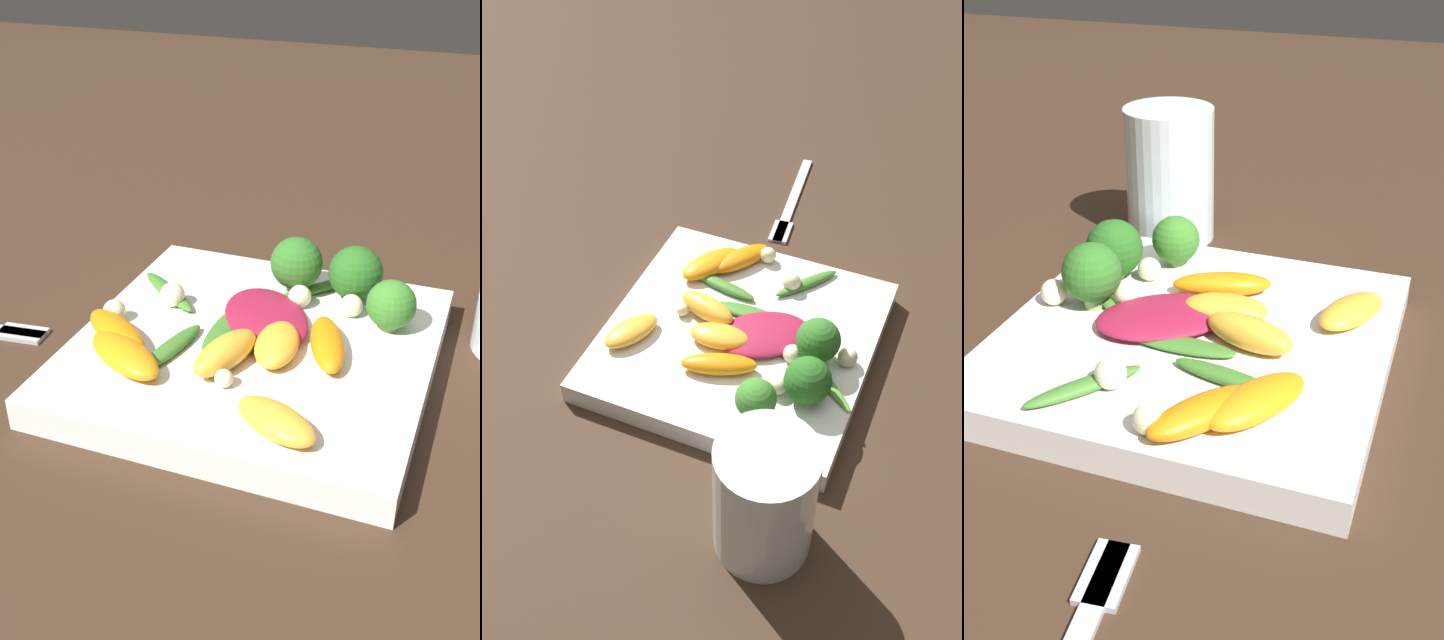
% 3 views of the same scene
% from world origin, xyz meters
% --- Properties ---
extents(ground_plane, '(2.40, 2.40, 0.00)m').
position_xyz_m(ground_plane, '(0.00, 0.00, 0.00)').
color(ground_plane, '#382619').
extents(plate, '(0.25, 0.25, 0.02)m').
position_xyz_m(plate, '(0.00, 0.00, 0.01)').
color(plate, white).
rests_on(plate, ground_plane).
extents(drinking_glass, '(0.08, 0.08, 0.11)m').
position_xyz_m(drinking_glass, '(-0.18, -0.09, 0.06)').
color(drinking_glass, silver).
rests_on(drinking_glass, ground_plane).
extents(radicchio_leaf_0, '(0.10, 0.11, 0.01)m').
position_xyz_m(radicchio_leaf_0, '(-0.00, -0.02, 0.03)').
color(radicchio_leaf_0, maroon).
rests_on(radicchio_leaf_0, plate).
extents(orange_segment_0, '(0.07, 0.06, 0.02)m').
position_xyz_m(orange_segment_0, '(0.07, 0.06, 0.03)').
color(orange_segment_0, orange).
rests_on(orange_segment_0, plate).
extents(orange_segment_1, '(0.04, 0.06, 0.02)m').
position_xyz_m(orange_segment_1, '(0.01, 0.04, 0.03)').
color(orange_segment_1, '#FCAD33').
rests_on(orange_segment_1, plate).
extents(orange_segment_2, '(0.04, 0.07, 0.02)m').
position_xyz_m(orange_segment_2, '(-0.05, 0.00, 0.03)').
color(orange_segment_2, orange).
rests_on(orange_segment_2, plate).
extents(orange_segment_3, '(0.06, 0.05, 0.02)m').
position_xyz_m(orange_segment_3, '(-0.05, 0.09, 0.03)').
color(orange_segment_3, '#FCAD33').
rests_on(orange_segment_3, plate).
extents(orange_segment_4, '(0.04, 0.06, 0.02)m').
position_xyz_m(orange_segment_4, '(-0.02, 0.01, 0.03)').
color(orange_segment_4, '#FCAD33').
rests_on(orange_segment_4, plate).
extents(orange_segment_5, '(0.07, 0.06, 0.02)m').
position_xyz_m(orange_segment_5, '(0.09, 0.04, 0.03)').
color(orange_segment_5, orange).
rests_on(orange_segment_5, plate).
extents(broccoli_floret_0, '(0.04, 0.04, 0.05)m').
position_xyz_m(broccoli_floret_0, '(-0.01, -0.08, 0.05)').
color(broccoli_floret_0, '#84AD5B').
rests_on(broccoli_floret_0, plate).
extents(broccoli_floret_1, '(0.04, 0.04, 0.04)m').
position_xyz_m(broccoli_floret_1, '(-0.09, -0.05, 0.04)').
color(broccoli_floret_1, '#7A9E51').
rests_on(broccoli_floret_1, plate).
extents(broccoli_floret_2, '(0.04, 0.04, 0.04)m').
position_xyz_m(broccoli_floret_2, '(-0.05, -0.08, 0.05)').
color(broccoli_floret_2, '#7A9E51').
rests_on(broccoli_floret_2, plate).
extents(arugula_sprig_0, '(0.07, 0.08, 0.01)m').
position_xyz_m(arugula_sprig_0, '(-0.02, -0.09, 0.03)').
color(arugula_sprig_0, '#518E33').
rests_on(arugula_sprig_0, plate).
extents(arugula_sprig_1, '(0.07, 0.06, 0.01)m').
position_xyz_m(arugula_sprig_1, '(0.08, -0.04, 0.03)').
color(arugula_sprig_1, '#3D7528').
rests_on(arugula_sprig_1, plate).
extents(arugula_sprig_2, '(0.03, 0.07, 0.01)m').
position_xyz_m(arugula_sprig_2, '(0.05, 0.04, 0.03)').
color(arugula_sprig_2, '#3D7528').
rests_on(arugula_sprig_2, plate).
extents(arugula_sprig_3, '(0.02, 0.07, 0.01)m').
position_xyz_m(arugula_sprig_3, '(0.02, -0.00, 0.03)').
color(arugula_sprig_3, '#3D7528').
rests_on(arugula_sprig_3, plate).
extents(macadamia_nut_0, '(0.02, 0.02, 0.02)m').
position_xyz_m(macadamia_nut_0, '(-0.00, -0.10, 0.03)').
color(macadamia_nut_0, beige).
rests_on(macadamia_nut_0, plate).
extents(macadamia_nut_1, '(0.01, 0.01, 0.01)m').
position_xyz_m(macadamia_nut_1, '(0.00, 0.06, 0.03)').
color(macadamia_nut_1, beige).
rests_on(macadamia_nut_1, plate).
extents(macadamia_nut_2, '(0.02, 0.02, 0.02)m').
position_xyz_m(macadamia_nut_2, '(-0.02, -0.06, 0.03)').
color(macadamia_nut_2, beige).
rests_on(macadamia_nut_2, plate).
extents(macadamia_nut_3, '(0.02, 0.02, 0.02)m').
position_xyz_m(macadamia_nut_3, '(-0.06, -0.06, 0.03)').
color(macadamia_nut_3, beige).
rests_on(macadamia_nut_3, plate).
extents(macadamia_nut_4, '(0.02, 0.02, 0.02)m').
position_xyz_m(macadamia_nut_4, '(0.08, -0.02, 0.03)').
color(macadamia_nut_4, beige).
rests_on(macadamia_nut_4, plate).
extents(macadamia_nut_5, '(0.02, 0.02, 0.02)m').
position_xyz_m(macadamia_nut_5, '(0.11, 0.01, 0.03)').
color(macadamia_nut_5, beige).
rests_on(macadamia_nut_5, plate).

